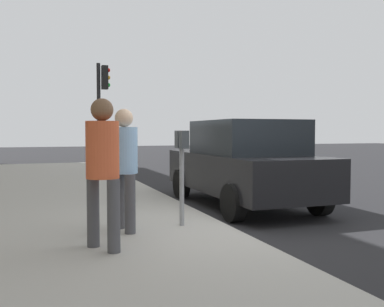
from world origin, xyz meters
TOP-DOWN VIEW (x-y plane):
  - ground_plane at (0.00, 0.00)m, footprint 80.00×80.00m
  - sidewalk_slab at (0.00, 3.00)m, footprint 28.00×6.00m
  - parking_meter at (-0.01, 0.66)m, footprint 0.36×0.12m
  - pedestrian_at_meter at (-0.07, 1.53)m, footprint 0.51×0.37m
  - pedestrian_bystander at (-0.95, 1.95)m, footprint 0.49×0.39m
  - parked_sedan_near at (1.97, -1.35)m, footprint 4.41×1.98m
  - traffic_signal at (8.21, 0.66)m, footprint 0.24×0.44m

SIDE VIEW (x-z plane):
  - ground_plane at x=0.00m, z-range 0.00..0.00m
  - sidewalk_slab at x=0.00m, z-range 0.00..0.15m
  - parked_sedan_near at x=1.97m, z-range 0.01..1.78m
  - pedestrian_at_meter at x=-0.07m, z-range 0.29..2.01m
  - parking_meter at x=-0.01m, z-range 0.46..1.87m
  - pedestrian_bystander at x=-0.95m, z-range 0.31..2.10m
  - traffic_signal at x=8.21m, z-range 0.78..4.38m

